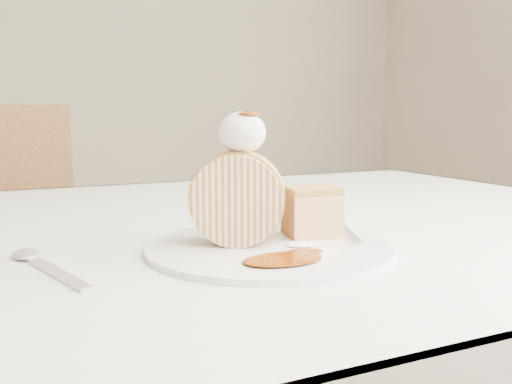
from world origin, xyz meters
name	(u,v)px	position (x,y,z in m)	size (l,w,h in m)	color
table	(188,291)	(0.00, 0.20, 0.66)	(1.40, 0.90, 0.75)	white
plate	(269,248)	(0.03, 0.03, 0.75)	(0.26, 0.26, 0.01)	white
roulade_slice	(238,199)	(0.01, 0.05, 0.80)	(0.09, 0.09, 0.05)	beige
cake_chunk	(312,215)	(0.10, 0.05, 0.78)	(0.06, 0.05, 0.05)	tan
whipped_cream	(242,132)	(0.01, 0.05, 0.87)	(0.05, 0.05, 0.04)	white
caramel_drizzle	(249,109)	(0.01, 0.04, 0.90)	(0.02, 0.02, 0.01)	#6A2804
caramel_pool	(283,259)	(0.01, -0.04, 0.76)	(0.08, 0.05, 0.00)	#6A2804
fork	(348,233)	(0.14, 0.03, 0.76)	(0.02, 0.15, 0.00)	silver
spoon	(58,273)	(-0.18, 0.03, 0.75)	(0.02, 0.15, 0.00)	silver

